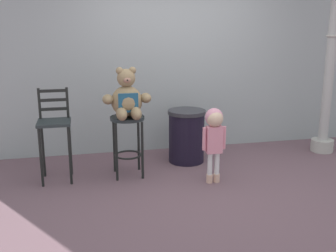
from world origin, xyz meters
name	(u,v)px	position (x,y,z in m)	size (l,w,h in m)	color
ground_plane	(205,190)	(0.00, 0.00, 0.00)	(24.00, 24.00, 0.00)	#664B53
building_wall	(170,16)	(0.00, 1.79, 1.96)	(6.33, 0.30, 3.93)	#959D9D
bar_stool_with_teddy	(128,133)	(-0.80, 0.67, 0.55)	(0.42, 0.42, 0.76)	#232A2B
teddy_bear	(127,99)	(-0.80, 0.64, 0.98)	(0.59, 0.53, 0.60)	#8D7451
child_walking	(214,129)	(0.17, 0.21, 0.66)	(0.29, 0.23, 0.91)	#D8AA92
trash_bin	(186,136)	(0.05, 1.02, 0.36)	(0.51, 0.51, 0.72)	black
lamppost	(329,73)	(2.16, 1.01, 1.17)	(0.32, 0.32, 2.93)	#ABA79E
bar_chair_empty	(55,128)	(-1.66, 0.71, 0.65)	(0.38, 0.38, 1.12)	#232A2B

